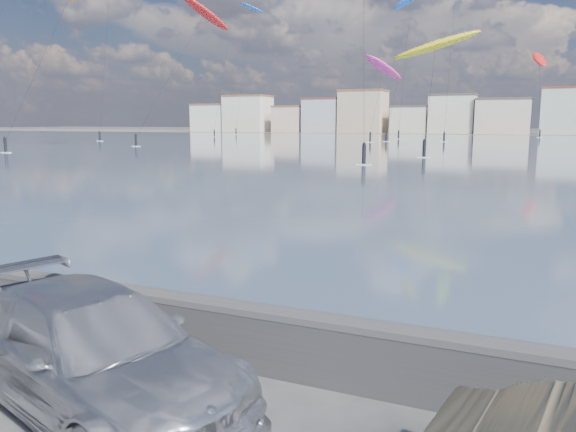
{
  "coord_description": "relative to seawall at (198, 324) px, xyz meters",
  "views": [
    {
      "loc": [
        4.78,
        -4.51,
        3.76
      ],
      "look_at": [
        1.0,
        4.0,
        2.2
      ],
      "focal_mm": 35.0,
      "sensor_mm": 36.0,
      "label": 1
    }
  ],
  "objects": [
    {
      "name": "far_buildings",
      "position": [
        1.31,
        183.3,
        5.44
      ],
      "size": [
        240.79,
        13.26,
        14.6
      ],
      "color": "white",
      "rests_on": "ground"
    },
    {
      "name": "kitesurfer_10",
      "position": [
        -77.86,
        151.2,
        36.6
      ],
      "size": [
        8.02,
        13.31,
        40.24
      ],
      "color": "blue",
      "rests_on": "ground"
    },
    {
      "name": "kitesurfer_14",
      "position": [
        -25.44,
        132.89,
        31.85
      ],
      "size": [
        8.76,
        18.06,
        36.05
      ],
      "color": "blue",
      "rests_on": "ground"
    },
    {
      "name": "kitesurfer_13",
      "position": [
        3.44,
        156.36,
        19.03
      ],
      "size": [
        5.25,
        18.06,
        22.56
      ],
      "color": "red",
      "rests_on": "ground"
    },
    {
      "name": "far_shore_strip",
      "position": [
        0.0,
        197.3,
        -0.57
      ],
      "size": [
        500.0,
        60.0,
        0.0
      ],
      "primitive_type": "cube",
      "color": "#4C473D",
      "rests_on": "ground"
    },
    {
      "name": "bay_water",
      "position": [
        0.0,
        88.8,
        -0.58
      ],
      "size": [
        500.0,
        177.0,
        0.0
      ],
      "primitive_type": "cube",
      "color": "#3C4B63",
      "rests_on": "ground"
    },
    {
      "name": "kitesurfer_18",
      "position": [
        -24.14,
        103.8,
        13.52
      ],
      "size": [
        7.79,
        12.45,
        17.35
      ],
      "color": "#E5338C",
      "rests_on": "ground"
    },
    {
      "name": "seawall",
      "position": [
        0.0,
        0.0,
        0.0
      ],
      "size": [
        400.0,
        0.36,
        1.08
      ],
      "color": "#28282B",
      "rests_on": "ground"
    },
    {
      "name": "kitesurfer_16",
      "position": [
        -6.88,
        61.06,
        11.81
      ],
      "size": [
        10.18,
        9.52,
        14.42
      ],
      "color": "yellow",
      "rests_on": "ground"
    },
    {
      "name": "car_silver",
      "position": [
        -0.46,
        -1.82,
        0.2
      ],
      "size": [
        5.76,
        3.71,
        1.55
      ],
      "primitive_type": "imported",
      "rotation": [
        0.0,
        0.0,
        1.26
      ],
      "color": "silver",
      "rests_on": "ground"
    },
    {
      "name": "kitesurfer_17",
      "position": [
        -48.77,
        78.19,
        21.27
      ],
      "size": [
        7.97,
        19.65,
        25.21
      ],
      "color": "red",
      "rests_on": "ground"
    }
  ]
}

